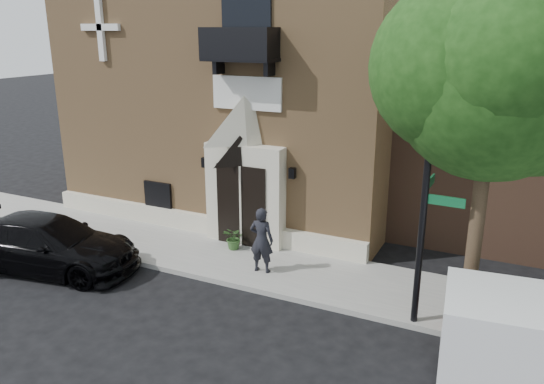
# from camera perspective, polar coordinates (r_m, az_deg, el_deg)

# --- Properties ---
(ground) EXTENTS (120.00, 120.00, 0.00)m
(ground) POSITION_cam_1_polar(r_m,az_deg,el_deg) (14.73, -4.48, -10.22)
(ground) COLOR black
(ground) RESTS_ON ground
(sidewalk) EXTENTS (42.00, 3.00, 0.15)m
(sidewalk) POSITION_cam_1_polar(r_m,az_deg,el_deg) (15.48, 1.57, -8.43)
(sidewalk) COLOR gray
(sidewalk) RESTS_ON ground
(church) EXTENTS (12.20, 11.01, 9.30)m
(church) POSITION_cam_1_polar(r_m,az_deg,el_deg) (21.60, -1.03, 11.55)
(church) COLOR #A97D4F
(church) RESTS_ON ground
(street_tree_left) EXTENTS (4.97, 4.38, 7.77)m
(street_tree_left) POSITION_cam_1_polar(r_m,az_deg,el_deg) (11.65, 22.93, 11.41)
(street_tree_left) COLOR #38281C
(street_tree_left) RESTS_ON sidewalk
(black_sedan) EXTENTS (5.73, 3.13, 1.57)m
(black_sedan) POSITION_cam_1_polar(r_m,az_deg,el_deg) (16.77, -22.95, -5.14)
(black_sedan) COLOR black
(black_sedan) RESTS_ON ground
(street_sign) EXTENTS (0.94, 0.94, 5.90)m
(street_sign) POSITION_cam_1_polar(r_m,az_deg,el_deg) (12.17, 16.18, -0.98)
(street_sign) COLOR black
(street_sign) RESTS_ON sidewalk
(fire_hydrant) EXTENTS (0.46, 0.36, 0.80)m
(fire_hydrant) POSITION_cam_1_polar(r_m,az_deg,el_deg) (13.14, 19.26, -12.16)
(fire_hydrant) COLOR #8F1005
(fire_hydrant) RESTS_ON sidewalk
(planter) EXTENTS (0.78, 0.72, 0.73)m
(planter) POSITION_cam_1_polar(r_m,az_deg,el_deg) (16.60, -4.07, -4.97)
(planter) COLOR #355D29
(planter) RESTS_ON sidewalk
(pedestrian_near) EXTENTS (0.73, 0.51, 1.90)m
(pedestrian_near) POSITION_cam_1_polar(r_m,az_deg,el_deg) (14.89, -1.13, -5.19)
(pedestrian_near) COLOR black
(pedestrian_near) RESTS_ON sidewalk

